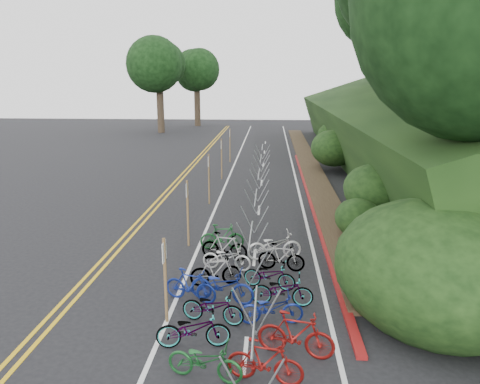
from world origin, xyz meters
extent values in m
plane|color=black|center=(0.00, 0.00, 0.00)|extent=(120.00, 120.00, 0.00)
cube|color=gold|center=(-2.15, 10.00, 0.00)|extent=(0.12, 80.00, 0.01)
cube|color=gold|center=(-1.85, 10.00, 0.00)|extent=(0.12, 80.00, 0.01)
cube|color=silver|center=(1.00, 10.00, 0.00)|extent=(0.12, 80.00, 0.01)
cube|color=silver|center=(5.20, 10.00, 0.00)|extent=(0.12, 80.00, 0.01)
cube|color=silver|center=(3.10, -2.00, 0.00)|extent=(0.10, 1.60, 0.01)
cube|color=silver|center=(3.10, 4.00, 0.00)|extent=(0.10, 1.60, 0.01)
cube|color=silver|center=(3.10, 10.00, 0.00)|extent=(0.10, 1.60, 0.01)
cube|color=silver|center=(3.10, 16.00, 0.00)|extent=(0.10, 1.60, 0.01)
cube|color=silver|center=(3.10, 22.00, 0.00)|extent=(0.10, 1.60, 0.01)
cube|color=silver|center=(3.10, 28.00, 0.00)|extent=(0.10, 1.60, 0.01)
cube|color=silver|center=(3.10, 34.00, 0.00)|extent=(0.10, 1.60, 0.01)
cube|color=maroon|center=(5.70, 12.00, 0.05)|extent=(0.25, 28.00, 0.10)
cube|color=black|center=(13.50, 22.00, 2.80)|extent=(12.32, 44.00, 9.11)
cube|color=#382819|center=(6.40, 22.00, 0.08)|extent=(1.40, 44.00, 0.16)
ellipsoid|color=#284C19|center=(7.20, 3.00, 1.04)|extent=(2.00, 2.80, 1.60)
ellipsoid|color=#284C19|center=(8.00, 8.00, 1.55)|extent=(2.60, 3.64, 2.08)
ellipsoid|color=#284C19|center=(9.20, 14.00, 1.99)|extent=(2.20, 3.08, 1.76)
ellipsoid|color=#284C19|center=(7.80, 20.00, 1.56)|extent=(3.00, 4.20, 2.40)
ellipsoid|color=#284C19|center=(8.50, 26.00, 1.73)|extent=(2.40, 3.36, 1.92)
ellipsoid|color=#284C19|center=(9.80, 30.00, 2.41)|extent=(2.80, 3.92, 2.24)
ellipsoid|color=#284C19|center=(7.00, 6.00, 0.90)|extent=(1.80, 2.52, 1.44)
ellipsoid|color=#284C19|center=(10.00, 18.00, 2.60)|extent=(3.20, 4.48, 2.56)
ellipsoid|color=black|center=(8.00, 0.50, 1.21)|extent=(5.28, 6.16, 3.52)
cylinder|color=#2D2319|center=(9.50, 3.00, 3.93)|extent=(0.79, 0.79, 5.47)
cylinder|color=#2D2319|center=(11.00, 12.00, 5.65)|extent=(0.84, 0.84, 6.31)
cylinder|color=#2D2319|center=(13.50, 20.00, 6.77)|extent=(0.88, 0.88, 7.15)
cylinder|color=#2D2319|center=(12.50, 28.00, 5.74)|extent=(0.81, 0.81, 5.89)
ellipsoid|color=black|center=(12.50, 28.00, 11.04)|extent=(7.85, 7.85, 7.46)
cylinder|color=#2D2319|center=(15.00, 36.00, 6.86)|extent=(0.86, 0.86, 6.73)
ellipsoid|color=black|center=(15.00, 36.00, 13.03)|extent=(9.35, 9.35, 8.88)
cylinder|color=#2D2319|center=(-9.00, 42.00, 2.73)|extent=(0.79, 0.79, 5.47)
ellipsoid|color=black|center=(-9.00, 42.00, 7.71)|extent=(7.48, 7.48, 7.10)
cylinder|color=#2D2319|center=(-6.00, 50.00, 2.52)|extent=(0.77, 0.77, 5.05)
ellipsoid|color=black|center=(-6.00, 50.00, 7.01)|extent=(6.54, 6.54, 6.21)
cylinder|color=gray|center=(3.32, -2.54, 1.26)|extent=(0.05, 3.02, 0.05)
cylinder|color=gray|center=(3.04, -1.13, 0.63)|extent=(0.63, 0.04, 1.24)
cylinder|color=gray|center=(3.60, -1.13, 0.63)|extent=(0.63, 0.04, 1.24)
cylinder|color=gray|center=(3.00, 3.00, 1.15)|extent=(0.05, 3.00, 0.05)
cylinder|color=gray|center=(2.72, 1.60, 0.57)|extent=(0.58, 0.04, 1.13)
cylinder|color=gray|center=(3.28, 1.60, 0.57)|extent=(0.58, 0.04, 1.13)
cylinder|color=gray|center=(2.72, 4.40, 0.57)|extent=(0.58, 0.04, 1.13)
cylinder|color=gray|center=(3.28, 4.40, 0.57)|extent=(0.58, 0.04, 1.13)
cylinder|color=gray|center=(3.00, 8.00, 1.15)|extent=(0.05, 3.00, 0.05)
cylinder|color=gray|center=(2.72, 6.60, 0.57)|extent=(0.58, 0.04, 1.13)
cylinder|color=gray|center=(3.28, 6.60, 0.57)|extent=(0.58, 0.04, 1.13)
cylinder|color=gray|center=(2.72, 9.40, 0.57)|extent=(0.58, 0.04, 1.13)
cylinder|color=gray|center=(3.28, 9.40, 0.57)|extent=(0.58, 0.04, 1.13)
cylinder|color=gray|center=(3.00, 13.00, 1.15)|extent=(0.05, 3.00, 0.05)
cylinder|color=gray|center=(2.72, 11.60, 0.57)|extent=(0.58, 0.04, 1.13)
cylinder|color=gray|center=(3.28, 11.60, 0.57)|extent=(0.58, 0.04, 1.13)
cylinder|color=gray|center=(2.72, 14.40, 0.57)|extent=(0.58, 0.04, 1.13)
cylinder|color=gray|center=(3.28, 14.40, 0.57)|extent=(0.58, 0.04, 1.13)
cylinder|color=gray|center=(3.00, 18.00, 1.15)|extent=(0.05, 3.00, 0.05)
cylinder|color=gray|center=(2.72, 16.60, 0.57)|extent=(0.58, 0.04, 1.13)
cylinder|color=gray|center=(3.28, 16.60, 0.57)|extent=(0.58, 0.04, 1.13)
cylinder|color=gray|center=(2.72, 19.40, 0.57)|extent=(0.58, 0.04, 1.13)
cylinder|color=gray|center=(3.28, 19.40, 0.57)|extent=(0.58, 0.04, 1.13)
cylinder|color=gray|center=(3.00, 23.00, 1.15)|extent=(0.05, 3.00, 0.05)
cylinder|color=gray|center=(2.72, 21.60, 0.57)|extent=(0.58, 0.04, 1.13)
cylinder|color=gray|center=(3.28, 21.60, 0.57)|extent=(0.58, 0.04, 1.13)
cylinder|color=gray|center=(2.72, 24.40, 0.57)|extent=(0.58, 0.04, 1.13)
cylinder|color=gray|center=(3.28, 24.40, 0.57)|extent=(0.58, 0.04, 1.13)
cylinder|color=brown|center=(1.01, -0.60, 1.13)|extent=(0.08, 0.08, 2.26)
cube|color=silver|center=(1.01, -0.60, 1.91)|extent=(0.02, 0.40, 0.50)
cylinder|color=brown|center=(0.60, 5.00, 1.25)|extent=(0.08, 0.08, 2.50)
cube|color=silver|center=(0.60, 5.00, 2.15)|extent=(0.02, 0.40, 0.50)
cylinder|color=brown|center=(0.60, 11.00, 1.25)|extent=(0.08, 0.08, 2.50)
cube|color=silver|center=(0.60, 11.00, 2.15)|extent=(0.02, 0.40, 0.50)
cylinder|color=brown|center=(0.60, 17.00, 1.25)|extent=(0.08, 0.08, 2.50)
cube|color=silver|center=(0.60, 17.00, 2.15)|extent=(0.02, 0.40, 0.50)
cylinder|color=brown|center=(0.60, 23.00, 1.25)|extent=(0.08, 0.08, 2.50)
cube|color=silver|center=(0.60, 23.00, 2.15)|extent=(0.02, 0.40, 0.50)
imported|color=navy|center=(1.43, 0.58, 0.47)|extent=(0.91, 1.64, 0.95)
imported|color=#144C1E|center=(2.32, -2.87, 0.43)|extent=(0.92, 1.73, 0.86)
imported|color=maroon|center=(3.55, -2.91, 0.49)|extent=(0.77, 1.67, 0.97)
imported|color=slate|center=(1.88, -1.70, 0.45)|extent=(0.81, 1.79, 0.91)
imported|color=maroon|center=(4.23, -1.90, 0.53)|extent=(0.91, 1.83, 1.06)
imported|color=slate|center=(2.20, -0.56, 0.43)|extent=(0.92, 1.74, 0.87)
imported|color=navy|center=(3.68, -0.51, 0.43)|extent=(0.74, 1.69, 0.86)
imported|color=navy|center=(2.32, 0.60, 0.49)|extent=(1.08, 1.96, 0.98)
imported|color=slate|center=(3.98, 0.50, 0.45)|extent=(0.71, 1.74, 0.90)
imported|color=slate|center=(2.02, 1.64, 0.47)|extent=(0.78, 1.62, 0.94)
imported|color=slate|center=(3.63, 1.56, 0.42)|extent=(0.96, 1.68, 0.83)
imported|color=beige|center=(2.23, 2.86, 0.42)|extent=(0.80, 1.68, 0.85)
imported|color=slate|center=(4.00, 2.92, 0.46)|extent=(0.70, 1.59, 0.92)
imported|color=slate|center=(2.07, 3.71, 0.49)|extent=(0.78, 1.70, 0.98)
imported|color=beige|center=(3.78, 3.88, 0.50)|extent=(1.05, 1.98, 0.99)
imported|color=#144C1E|center=(1.89, 4.71, 0.48)|extent=(0.59, 1.63, 0.96)
camera|label=1|loc=(3.60, -11.34, 6.09)|focal=35.00mm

